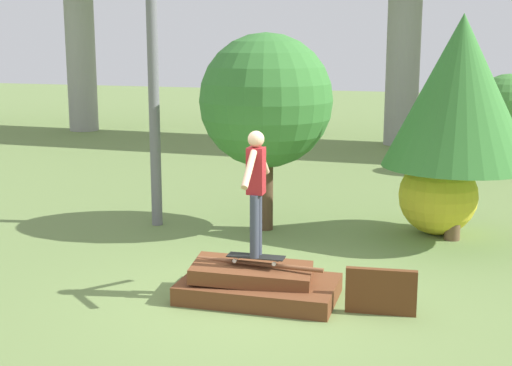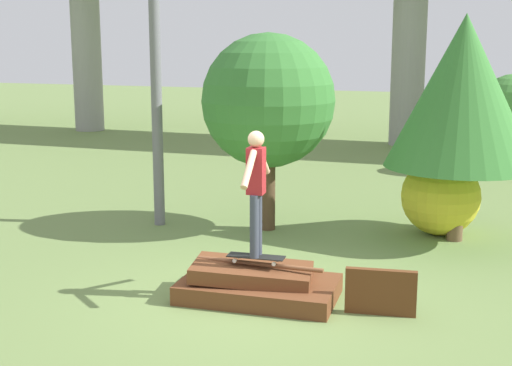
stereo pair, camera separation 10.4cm
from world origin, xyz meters
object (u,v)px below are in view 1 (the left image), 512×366
(skater, at_px, (256,184))
(bush_yellow_flowering, at_px, (438,196))
(tree_behind_left, at_px, (460,92))
(tree_mid_back, at_px, (266,101))
(skateboard, at_px, (256,257))
(tree_behind_right, at_px, (508,107))

(skater, relative_size, bush_yellow_flowering, 1.21)
(skater, bearing_deg, tree_behind_left, 58.33)
(skater, distance_m, tree_mid_back, 3.68)
(skateboard, bearing_deg, skater, 0.00)
(bush_yellow_flowering, bearing_deg, tree_behind_left, -46.54)
(skateboard, relative_size, tree_behind_right, 0.30)
(skateboard, xyz_separation_m, tree_behind_left, (2.36, 3.83, 2.00))
(tree_behind_left, bearing_deg, tree_mid_back, -173.79)
(skateboard, relative_size, skater, 0.47)
(tree_behind_right, xyz_separation_m, bush_yellow_flowering, (-1.22, -6.72, -1.03))
(tree_behind_left, distance_m, tree_behind_right, 7.14)
(skateboard, relative_size, tree_behind_left, 0.20)
(tree_mid_back, bearing_deg, tree_behind_right, 60.11)
(tree_behind_left, bearing_deg, tree_behind_right, 82.50)
(skateboard, distance_m, tree_mid_back, 4.02)
(tree_behind_right, relative_size, tree_mid_back, 0.73)
(tree_behind_left, height_order, tree_behind_right, tree_behind_left)
(tree_behind_right, bearing_deg, tree_mid_back, -119.89)
(skater, xyz_separation_m, bush_yellow_flowering, (2.07, 4.14, -0.88))
(skater, height_order, tree_behind_right, tree_behind_right)
(tree_behind_left, bearing_deg, skateboard, -121.67)
(skateboard, xyz_separation_m, tree_mid_back, (-0.96, 3.47, 1.78))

